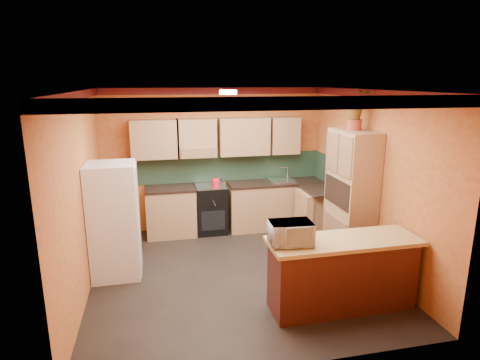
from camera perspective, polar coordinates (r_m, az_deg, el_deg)
The scene contains 15 objects.
room_shell at distance 5.86m, azimuth -0.87°, elevation 6.70°, with size 4.24×4.24×2.72m.
base_cabinets_back at distance 7.77m, azimuth 0.40°, elevation -3.91°, with size 3.65×0.60×0.88m, color #A47D56.
countertop_back at distance 7.65m, azimuth 0.40°, elevation -0.63°, with size 3.65×0.62×0.04m, color black.
stove at distance 7.66m, azimuth -4.18°, elevation -4.11°, with size 0.58×0.58×0.91m, color black.
kettle at distance 7.48m, azimuth -3.44°, elevation -0.20°, with size 0.17×0.17×0.18m, color red, non-canonical shape.
sink at distance 7.84m, azimuth 5.94°, elevation -0.07°, with size 0.48×0.40×0.03m, color silver.
base_cabinets_right at distance 7.51m, azimuth 11.40°, elevation -4.86°, with size 0.60×0.80×0.88m, color #A47D56.
countertop_right at distance 7.38m, azimuth 11.57°, elevation -1.47°, with size 0.62×0.80×0.04m, color black.
fridge at distance 6.13m, azimuth -17.50°, elevation -5.54°, with size 0.68×0.66×1.70m, color white.
pantry at distance 6.52m, azimuth 15.46°, elevation -2.39°, with size 0.48×0.90×2.10m, color #A47D56.
fern_pot at distance 6.35m, azimuth 15.92°, elevation 7.57°, with size 0.22×0.22×0.16m, color #A23927.
fern at distance 6.32m, azimuth 16.10°, elevation 10.24°, with size 0.39×0.34×0.43m, color #A47D56.
breakfast_bar at distance 5.36m, azimuth 14.26°, elevation -13.01°, with size 1.80×0.55×0.88m, color #4B1811.
bar_top at distance 5.16m, azimuth 14.57°, elevation -8.40°, with size 1.90×0.65×0.05m, color tan.
microwave at distance 4.84m, azimuth 7.20°, elevation -7.50°, with size 0.50×0.34×0.28m, color white.
Camera 1 is at (-1.14, -5.41, 2.84)m, focal length 30.00 mm.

